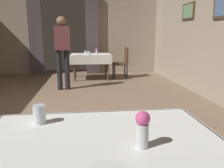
% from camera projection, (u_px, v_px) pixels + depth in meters
% --- Properties ---
extents(ground, '(10.08, 10.08, 0.00)m').
position_uv_depth(ground, '(48.00, 112.00, 3.89)').
color(ground, '#7A604C').
extents(wall_back, '(6.40, 0.27, 3.00)m').
position_uv_depth(wall_back, '(65.00, 28.00, 7.64)').
color(wall_back, gray).
rests_on(wall_back, ground).
extents(dining_table_near, '(1.28, 1.03, 0.75)m').
position_uv_depth(dining_table_near, '(102.00, 161.00, 1.14)').
color(dining_table_near, '#4C3D2D').
rests_on(dining_table_near, ground).
extents(dining_table_mid, '(1.19, 0.91, 0.75)m').
position_uv_depth(dining_table_mid, '(91.00, 57.00, 6.82)').
color(dining_table_mid, '#4C3D2D').
rests_on(dining_table_mid, ground).
extents(chair_mid_right, '(0.44, 0.44, 0.93)m').
position_uv_depth(chair_mid_right, '(123.00, 61.00, 7.06)').
color(chair_mid_right, black).
rests_on(chair_mid_right, ground).
extents(flower_vase_near, '(0.07, 0.07, 0.18)m').
position_uv_depth(flower_vase_near, '(142.00, 128.00, 1.08)').
color(flower_vase_near, silver).
rests_on(flower_vase_near, dining_table_near).
extents(glass_near_b, '(0.08, 0.08, 0.12)m').
position_uv_depth(glass_near_b, '(39.00, 114.00, 1.39)').
color(glass_near_b, silver).
rests_on(glass_near_b, dining_table_near).
extents(flower_vase_mid, '(0.07, 0.07, 0.17)m').
position_uv_depth(flower_vase_mid, '(97.00, 51.00, 6.80)').
color(flower_vase_mid, silver).
rests_on(flower_vase_mid, dining_table_mid).
extents(glass_mid_b, '(0.07, 0.07, 0.08)m').
position_uv_depth(glass_mid_b, '(85.00, 52.00, 7.07)').
color(glass_mid_b, silver).
rests_on(glass_mid_b, dining_table_mid).
extents(glass_mid_c, '(0.08, 0.08, 0.10)m').
position_uv_depth(glass_mid_c, '(89.00, 53.00, 6.59)').
color(glass_mid_c, silver).
rests_on(glass_mid_c, dining_table_mid).
extents(plate_mid_d, '(0.18, 0.18, 0.01)m').
position_uv_depth(plate_mid_d, '(79.00, 54.00, 6.60)').
color(plate_mid_d, white).
rests_on(plate_mid_d, dining_table_mid).
extents(person_waiter_by_doorway, '(0.38, 0.26, 1.72)m').
position_uv_depth(person_waiter_by_doorway, '(62.00, 47.00, 5.36)').
color(person_waiter_by_doorway, black).
rests_on(person_waiter_by_doorway, ground).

